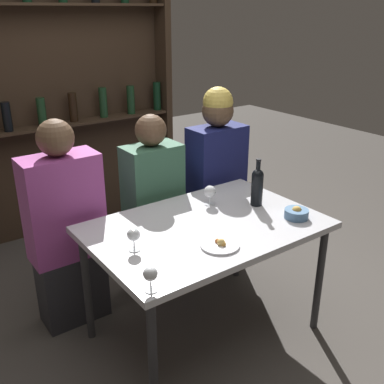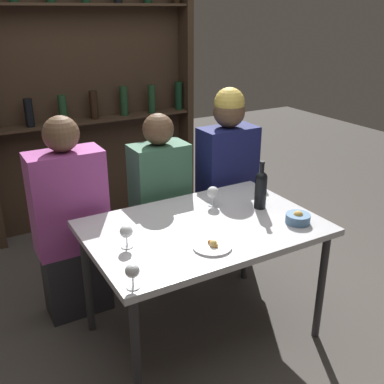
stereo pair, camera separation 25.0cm
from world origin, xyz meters
The scene contains 12 objects.
ground_plane centered at (0.00, 0.00, 0.00)m, with size 10.00×10.00×0.00m, color #47423D.
dining_table centered at (0.00, 0.00, 0.66)m, with size 1.27×0.85×0.73m.
wine_rack_wall centered at (0.00, 1.84, 1.09)m, with size 1.82×0.21×2.12m.
wine_bottle centered at (0.41, 0.03, 0.85)m, with size 0.07×0.07×0.29m.
wine_glass_0 centered at (-0.57, -0.36, 0.80)m, with size 0.06×0.06×0.11m.
wine_glass_1 centered at (-0.46, -0.02, 0.81)m, with size 0.06×0.06×0.12m.
wine_glass_2 centered at (0.19, 0.20, 0.81)m, with size 0.07×0.07×0.12m.
food_plate_0 centered at (-0.09, -0.24, 0.74)m, with size 0.20×0.20×0.04m.
snack_bowl centered at (0.47, -0.24, 0.76)m, with size 0.14×0.14×0.07m.
seated_person_left centered at (-0.57, 0.60, 0.60)m, with size 0.43×0.22×1.28m.
seated_person_center centered at (0.03, 0.60, 0.58)m, with size 0.37×0.22×1.23m.
seated_person_right centered at (0.56, 0.60, 0.66)m, with size 0.40×0.22×1.35m.
Camera 1 is at (-1.36, -1.75, 1.82)m, focal length 42.00 mm.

